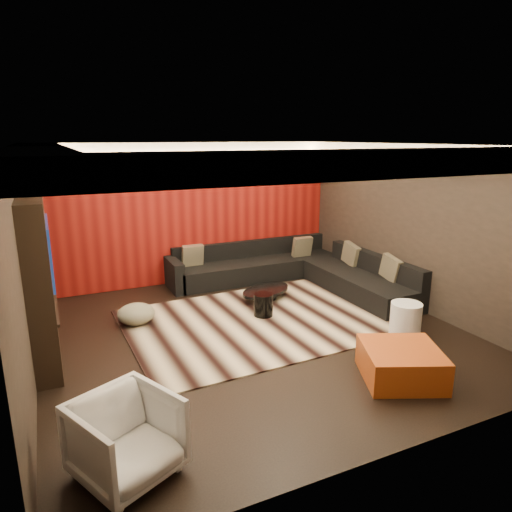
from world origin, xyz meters
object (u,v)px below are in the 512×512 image
white_side_table (405,321)px  orange_ottoman (401,364)px  coffee_table (266,294)px  sectional_sofa (294,272)px  armchair (127,438)px  drum_stool (263,305)px

white_side_table → orange_ottoman: bearing=-134.7°
coffee_table → sectional_sofa: (0.91, 0.56, 0.15)m
white_side_table → armchair: size_ratio=0.69×
coffee_table → drum_stool: 0.84m
white_side_table → armchair: armchair is taller
coffee_table → white_side_table: bearing=-65.0°
orange_ottoman → armchair: armchair is taller
drum_stool → sectional_sofa: sectional_sofa is taller
drum_stool → sectional_sofa: (1.31, 1.29, 0.06)m
sectional_sofa → drum_stool: bearing=-135.5°
drum_stool → white_side_table: size_ratio=0.67×
coffee_table → armchair: armchair is taller
drum_stool → armchair: 3.88m
coffee_table → orange_ottoman: size_ratio=1.17×
armchair → sectional_sofa: 5.71m
orange_ottoman → armchair: (-3.34, -0.28, 0.17)m
coffee_table → armchair: (-3.08, -3.53, 0.26)m
drum_stool → orange_ottoman: size_ratio=0.41×
sectional_sofa → armchair: bearing=-134.3°
coffee_table → drum_stool: bearing=-119.0°
coffee_table → white_side_table: size_ratio=1.90×
white_side_table → sectional_sofa: bearing=93.9°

